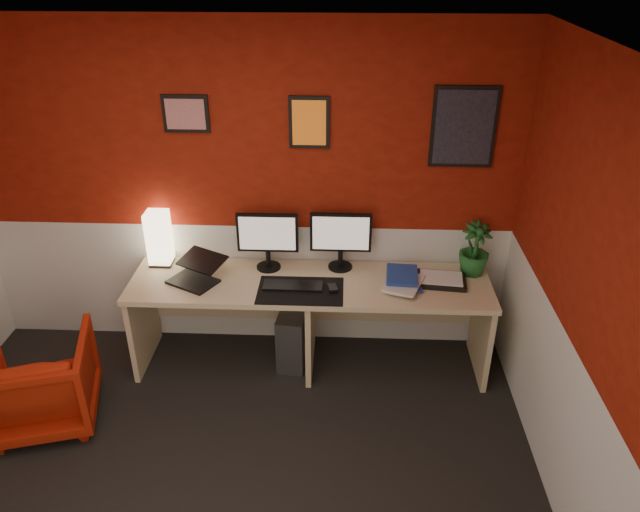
{
  "coord_description": "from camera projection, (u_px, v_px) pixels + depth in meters",
  "views": [
    {
      "loc": [
        0.76,
        -2.32,
        2.96
      ],
      "look_at": [
        0.6,
        1.21,
        1.05
      ],
      "focal_mm": 33.94,
      "sensor_mm": 36.0,
      "label": 1
    }
  ],
  "objects": [
    {
      "name": "desk_mat",
      "position": [
        300.0,
        291.0,
        4.23
      ],
      "size": [
        0.6,
        0.38,
        0.01
      ],
      "primitive_type": "cube",
      "color": "black",
      "rests_on": "desk"
    },
    {
      "name": "wainscot_right",
      "position": [
        576.0,
        463.0,
        3.16
      ],
      "size": [
        0.01,
        3.5,
        1.0
      ],
      "primitive_type": "cube",
      "color": "silver",
      "rests_on": "ground"
    },
    {
      "name": "wall_back",
      "position": [
        242.0,
        195.0,
        4.42
      ],
      "size": [
        4.0,
        0.01,
        2.5
      ],
      "primitive_type": "cube",
      "color": "maroon",
      "rests_on": "ground"
    },
    {
      "name": "keyboard",
      "position": [
        293.0,
        286.0,
        4.27
      ],
      "size": [
        0.42,
        0.15,
        0.02
      ],
      "primitive_type": "cube",
      "rotation": [
        0.0,
        0.0,
        -0.01
      ],
      "color": "black",
      "rests_on": "desk_mat"
    },
    {
      "name": "wainscot_back",
      "position": [
        247.0,
        283.0,
        4.78
      ],
      "size": [
        4.0,
        0.01,
        1.0
      ],
      "primitive_type": "cube",
      "color": "silver",
      "rests_on": "ground"
    },
    {
      "name": "zen_tray",
      "position": [
        441.0,
        280.0,
        4.34
      ],
      "size": [
        0.37,
        0.29,
        0.03
      ],
      "primitive_type": "cube",
      "rotation": [
        0.0,
        0.0,
        -0.11
      ],
      "color": "black",
      "rests_on": "desk"
    },
    {
      "name": "mouse",
      "position": [
        333.0,
        288.0,
        4.22
      ],
      "size": [
        0.08,
        0.11,
        0.03
      ],
      "primitive_type": "cube",
      "rotation": [
        0.0,
        0.0,
        0.19
      ],
      "color": "black",
      "rests_on": "desk_mat"
    },
    {
      "name": "book_middle",
      "position": [
        388.0,
        280.0,
        4.29
      ],
      "size": [
        0.33,
        0.38,
        0.02
      ],
      "primitive_type": "imported",
      "rotation": [
        0.0,
        0.0,
        -0.37
      ],
      "color": "silver",
      "rests_on": "book_bottom"
    },
    {
      "name": "monitor_right",
      "position": [
        341.0,
        233.0,
        4.39
      ],
      "size": [
        0.45,
        0.06,
        0.58
      ],
      "primitive_type": "cube",
      "color": "black",
      "rests_on": "desk"
    },
    {
      "name": "art_right",
      "position": [
        464.0,
        127.0,
        4.1
      ],
      "size": [
        0.44,
        0.02,
        0.56
      ],
      "primitive_type": "cube",
      "color": "black",
      "rests_on": "wall_back"
    },
    {
      "name": "shoji_lamp",
      "position": [
        159.0,
        240.0,
        4.49
      ],
      "size": [
        0.16,
        0.16,
        0.4
      ],
      "primitive_type": "cube",
      "color": "#FFE5B2",
      "rests_on": "desk"
    },
    {
      "name": "desk",
      "position": [
        310.0,
        324.0,
        4.52
      ],
      "size": [
        2.6,
        0.65,
        0.73
      ],
      "primitive_type": "cube",
      "color": "#CFB685",
      "rests_on": "ground"
    },
    {
      "name": "potted_plant",
      "position": [
        475.0,
        249.0,
        4.36
      ],
      "size": [
        0.27,
        0.27,
        0.4
      ],
      "primitive_type": "imported",
      "rotation": [
        0.0,
        0.0,
        0.24
      ],
      "color": "#19591E",
      "rests_on": "desk"
    },
    {
      "name": "armchair",
      "position": [
        40.0,
        382.0,
        4.02
      ],
      "size": [
        0.83,
        0.84,
        0.62
      ],
      "primitive_type": "imported",
      "rotation": [
        0.0,
        0.0,
        3.42
      ],
      "color": "#A81C06",
      "rests_on": "ground"
    },
    {
      "name": "art_center",
      "position": [
        309.0,
        122.0,
        4.13
      ],
      "size": [
        0.28,
        0.02,
        0.36
      ],
      "primitive_type": "cube",
      "color": "orange",
      "rests_on": "wall_back"
    },
    {
      "name": "ceiling",
      "position": [
        148.0,
        67.0,
        2.29
      ],
      "size": [
        4.0,
        3.5,
        0.01
      ],
      "primitive_type": "cube",
      "color": "white",
      "rests_on": "ground"
    },
    {
      "name": "art_left",
      "position": [
        186.0,
        114.0,
        4.14
      ],
      "size": [
        0.32,
        0.02,
        0.26
      ],
      "primitive_type": "cube",
      "color": "red",
      "rests_on": "wall_back"
    },
    {
      "name": "wall_right",
      "position": [
        609.0,
        348.0,
        2.81
      ],
      "size": [
        0.01,
        3.5,
        2.5
      ],
      "primitive_type": "cube",
      "color": "maroon",
      "rests_on": "ground"
    },
    {
      "name": "monitor_left",
      "position": [
        267.0,
        233.0,
        4.39
      ],
      "size": [
        0.45,
        0.06,
        0.58
      ],
      "primitive_type": "cube",
      "color": "black",
      "rests_on": "desk"
    },
    {
      "name": "laptop",
      "position": [
        191.0,
        269.0,
        4.28
      ],
      "size": [
        0.4,
        0.36,
        0.22
      ],
      "primitive_type": "cube",
      "rotation": [
        0.0,
        0.0,
        -0.5
      ],
      "color": "black",
      "rests_on": "desk"
    },
    {
      "name": "pc_tower",
      "position": [
        295.0,
        334.0,
        4.65
      ],
      "size": [
        0.25,
        0.47,
        0.45
      ],
      "primitive_type": "cube",
      "rotation": [
        0.0,
        0.0,
        -0.12
      ],
      "color": "#99999E",
      "rests_on": "ground"
    },
    {
      "name": "book_bottom",
      "position": [
        392.0,
        283.0,
        4.31
      ],
      "size": [
        0.22,
        0.28,
        0.03
      ],
      "primitive_type": "imported",
      "rotation": [
        0.0,
        0.0,
        0.07
      ],
      "color": "#214198",
      "rests_on": "desk"
    },
    {
      "name": "book_top",
      "position": [
        386.0,
        274.0,
        4.31
      ],
      "size": [
        0.24,
        0.31,
        0.03
      ],
      "primitive_type": "imported",
      "rotation": [
        0.0,
        0.0,
        -0.07
      ],
      "color": "#214198",
      "rests_on": "book_middle"
    }
  ]
}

